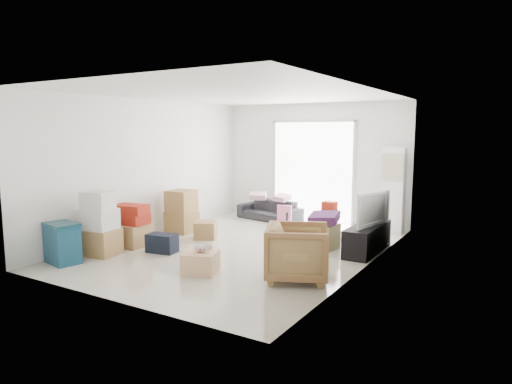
{
  "coord_description": "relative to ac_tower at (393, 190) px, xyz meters",
  "views": [
    {
      "loc": [
        4.32,
        -6.69,
        2.07
      ],
      "look_at": [
        0.16,
        0.2,
        0.99
      ],
      "focal_mm": 32.0,
      "sensor_mm": 36.0,
      "label": 1
    }
  ],
  "objects": [
    {
      "name": "room_shell",
      "position": [
        -1.95,
        -2.65,
        0.48
      ],
      "size": [
        4.98,
        6.48,
        3.18
      ],
      "color": "beige",
      "rests_on": "ground"
    },
    {
      "name": "sliding_door",
      "position": [
        -1.95,
        0.33,
        0.37
      ],
      "size": [
        2.1,
        0.04,
        2.33
      ],
      "color": "white",
      "rests_on": "room_shell"
    },
    {
      "name": "ac_tower",
      "position": [
        0.0,
        0.0,
        0.0
      ],
      "size": [
        0.45,
        0.3,
        1.75
      ],
      "primitive_type": "cube",
      "color": "white",
      "rests_on": "room_shell"
    },
    {
      "name": "tv_console",
      "position": [
        0.05,
        -1.79,
        -0.64
      ],
      "size": [
        0.43,
        1.42,
        0.47
      ],
      "primitive_type": "cube",
      "color": "black",
      "rests_on": "room_shell"
    },
    {
      "name": "television",
      "position": [
        0.05,
        -1.79,
        -0.34
      ],
      "size": [
        0.78,
        1.1,
        0.13
      ],
      "primitive_type": "imported",
      "rotation": [
        0.0,
        0.0,
        1.35
      ],
      "color": "black",
      "rests_on": "tv_console"
    },
    {
      "name": "sofa",
      "position": [
        -2.81,
        -0.15,
        -0.57
      ],
      "size": [
        1.63,
        0.76,
        0.61
      ],
      "primitive_type": "imported",
      "rotation": [
        0.0,
        0.0,
        -0.2
      ],
      "color": "#28282D",
      "rests_on": "room_shell"
    },
    {
      "name": "pillow_left",
      "position": [
        -3.11,
        -0.16,
        -0.21
      ],
      "size": [
        0.43,
        0.39,
        0.11
      ],
      "primitive_type": "cube",
      "rotation": [
        0.0,
        0.0,
        0.43
      ],
      "color": "#BE8A9E",
      "rests_on": "sofa"
    },
    {
      "name": "pillow_right",
      "position": [
        -2.5,
        -0.13,
        -0.21
      ],
      "size": [
        0.38,
        0.33,
        0.11
      ],
      "primitive_type": "cube",
      "rotation": [
        0.0,
        0.0,
        -0.23
      ],
      "color": "#BE8A9E",
      "rests_on": "sofa"
    },
    {
      "name": "armchair",
      "position": [
        -0.32,
        -3.76,
        -0.44
      ],
      "size": [
        1.06,
        1.09,
        0.86
      ],
      "primitive_type": "imported",
      "rotation": [
        0.0,
        0.0,
        2.0
      ],
      "color": "#9E8146",
      "rests_on": "room_shell"
    },
    {
      "name": "storage_bins",
      "position": [
        -3.85,
        -4.93,
        -0.55
      ],
      "size": [
        0.63,
        0.5,
        0.65
      ],
      "rotation": [
        0.0,
        0.0,
        -0.2
      ],
      "color": "navy",
      "rests_on": "room_shell"
    },
    {
      "name": "box_stack_a",
      "position": [
        -3.75,
        -4.29,
        -0.39
      ],
      "size": [
        0.66,
        0.58,
        1.08
      ],
      "rotation": [
        0.0,
        0.0,
        0.14
      ],
      "color": "#A6774B",
      "rests_on": "room_shell"
    },
    {
      "name": "box_stack_b",
      "position": [
        -3.75,
        -3.59,
        -0.52
      ],
      "size": [
        0.65,
        0.62,
        0.76
      ],
      "rotation": [
        0.0,
        0.0,
        0.09
      ],
      "color": "#A6774B",
      "rests_on": "room_shell"
    },
    {
      "name": "box_stack_c",
      "position": [
        -3.72,
        -2.23,
        -0.45
      ],
      "size": [
        0.61,
        0.53,
        0.87
      ],
      "rotation": [
        0.0,
        0.0,
        -0.07
      ],
      "color": "#A6774B",
      "rests_on": "room_shell"
    },
    {
      "name": "loose_box",
      "position": [
        -2.95,
        -2.44,
        -0.71
      ],
      "size": [
        0.54,
        0.54,
        0.33
      ],
      "primitive_type": "cube",
      "rotation": [
        0.0,
        0.0,
        0.48
      ],
      "color": "#A6774B",
      "rests_on": "room_shell"
    },
    {
      "name": "duffel_bag",
      "position": [
        -2.96,
        -3.64,
        -0.72
      ],
      "size": [
        0.54,
        0.38,
        0.32
      ],
      "primitive_type": "cube",
      "rotation": [
        0.0,
        0.0,
        0.16
      ],
      "color": "black",
      "rests_on": "room_shell"
    },
    {
      "name": "ottoman",
      "position": [
        -0.68,
        -1.96,
        -0.65
      ],
      "size": [
        0.49,
        0.49,
        0.44
      ],
      "primitive_type": "cube",
      "rotation": [
        0.0,
        0.0,
        -0.12
      ],
      "color": "#938755",
      "rests_on": "room_shell"
    },
    {
      "name": "blanket",
      "position": [
        -0.68,
        -1.96,
        -0.36
      ],
      "size": [
        0.57,
        0.57,
        0.14
      ],
      "primitive_type": "cube",
      "rotation": [
        0.0,
        0.0,
        0.19
      ],
      "color": "#542256",
      "rests_on": "ottoman"
    },
    {
      "name": "kids_table",
      "position": [
        -1.17,
        -0.51,
        -0.44
      ],
      "size": [
        0.48,
        0.48,
        0.61
      ],
      "rotation": [
        0.0,
        0.0,
        0.31
      ],
      "color": "#142DCE",
      "rests_on": "room_shell"
    },
    {
      "name": "toy_walker",
      "position": [
        -2.19,
        -0.66,
        -0.75
      ],
      "size": [
        0.39,
        0.36,
        0.46
      ],
      "rotation": [
        0.0,
        0.0,
        0.2
      ],
      "color": "silver",
      "rests_on": "room_shell"
    },
    {
      "name": "wood_crate",
      "position": [
        -1.67,
        -4.21,
        -0.72
      ],
      "size": [
        0.61,
        0.61,
        0.32
      ],
      "primitive_type": "cube",
      "rotation": [
        0.0,
        0.0,
        0.36
      ],
      "color": "tan",
      "rests_on": "room_shell"
    },
    {
      "name": "plush_bunny",
      "position": [
        -1.64,
        -4.21,
        -0.49
      ],
      "size": [
        0.28,
        0.16,
        0.14
      ],
      "rotation": [
        0.0,
        0.0,
        -0.26
      ],
      "color": "#B2ADA8",
      "rests_on": "wood_crate"
    }
  ]
}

